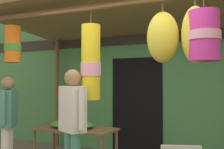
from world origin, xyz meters
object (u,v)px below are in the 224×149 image
at_px(flower_heap_on_table, 73,125).
at_px(shopper_by_bananas, 8,117).
at_px(vendor_in_orange, 72,120).
at_px(display_table, 75,132).

relative_size(flower_heap_on_table, shopper_by_bananas, 0.53).
xyz_separation_m(flower_heap_on_table, vendor_in_orange, (0.64, -1.01, 0.24)).
height_order(flower_heap_on_table, shopper_by_bananas, shopper_by_bananas).
relative_size(vendor_in_orange, shopper_by_bananas, 1.05).
xyz_separation_m(display_table, vendor_in_orange, (0.60, -1.03, 0.37)).
height_order(flower_heap_on_table, vendor_in_orange, vendor_in_orange).
distance_m(vendor_in_orange, shopper_by_bananas, 1.34).
xyz_separation_m(display_table, shopper_by_bananas, (-0.73, -0.87, 0.32)).
distance_m(display_table, shopper_by_bananas, 1.17).
bearing_deg(display_table, vendor_in_orange, -59.74).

